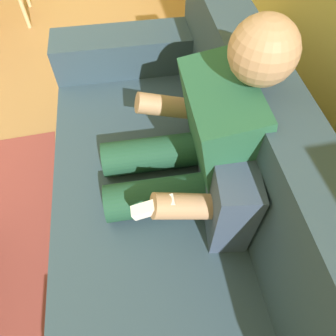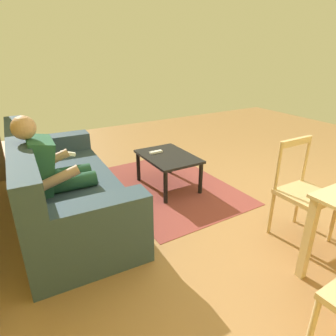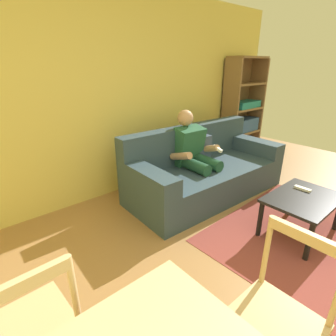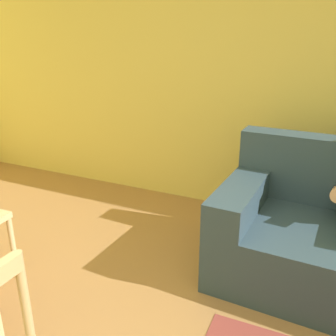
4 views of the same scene
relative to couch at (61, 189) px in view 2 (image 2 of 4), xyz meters
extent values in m
plane|color=#9E7042|center=(-1.14, -1.84, -0.32)|extent=(9.02, 9.02, 0.00)
cube|color=#2D4251|center=(0.00, -0.07, -0.11)|extent=(2.24, 1.04, 0.41)
cube|color=#2D4251|center=(0.01, 0.30, 0.34)|extent=(2.21, 0.29, 0.49)
cube|color=#2D4251|center=(-0.98, -0.03, 0.20)|extent=(0.28, 0.96, 0.21)
cube|color=#2D4251|center=(0.98, -0.11, 0.20)|extent=(0.28, 0.96, 0.21)
cube|color=#36455E|center=(0.02, 0.14, 0.27)|extent=(0.42, 0.20, 0.36)
cube|color=#23563D|center=(-0.14, 0.17, 0.34)|extent=(0.41, 0.32, 0.54)
sphere|color=tan|center=(-0.13, 0.24, 0.71)|extent=(0.21, 0.21, 0.21)
cylinder|color=#1C4530|center=(-0.26, -0.09, 0.16)|extent=(0.17, 0.45, 0.15)
cylinder|color=tan|center=(-0.27, -0.31, -0.11)|extent=(0.11, 0.11, 0.41)
cube|color=black|center=(-0.27, -0.39, -0.28)|extent=(0.11, 0.24, 0.08)
cylinder|color=#1C4530|center=(-0.04, -0.09, 0.16)|extent=(0.17, 0.45, 0.15)
cylinder|color=tan|center=(-0.05, -0.31, -0.11)|extent=(0.11, 0.11, 0.41)
cube|color=black|center=(-0.05, -0.39, -0.28)|extent=(0.11, 0.24, 0.08)
cylinder|color=tan|center=(-0.39, 0.04, 0.29)|extent=(0.10, 0.35, 0.19)
cylinder|color=tan|center=(0.11, 0.02, 0.29)|extent=(0.10, 0.35, 0.19)
cube|color=white|center=(0.10, -0.14, 0.33)|extent=(0.05, 0.16, 0.08)
cube|color=black|center=(0.06, -1.32, 0.09)|extent=(0.81, 0.57, 0.03)
cylinder|color=black|center=(-0.31, -1.57, -0.12)|extent=(0.05, 0.05, 0.40)
cylinder|color=black|center=(0.42, -1.57, -0.12)|extent=(0.05, 0.05, 0.40)
cylinder|color=black|center=(-0.31, -1.08, -0.12)|extent=(0.05, 0.05, 0.40)
cylinder|color=black|center=(0.42, -1.08, -0.12)|extent=(0.05, 0.05, 0.40)
cube|color=white|center=(0.22, -1.24, 0.12)|extent=(0.05, 0.17, 0.02)
cube|color=#D1B27F|center=(-1.86, -1.41, 0.03)|extent=(0.06, 0.06, 0.70)
cylinder|color=#D1B27F|center=(-2.30, -0.87, -0.08)|extent=(0.04, 0.04, 0.47)
cube|color=tan|center=(-1.51, -1.84, 0.13)|extent=(0.42, 0.42, 0.04)
cylinder|color=tan|center=(-1.70, -1.65, -0.09)|extent=(0.04, 0.04, 0.45)
cylinder|color=tan|center=(-1.70, -2.03, -0.09)|extent=(0.04, 0.04, 0.45)
cylinder|color=tan|center=(-1.32, -1.65, -0.09)|extent=(0.04, 0.04, 0.45)
cylinder|color=tan|center=(-1.32, -2.03, -0.09)|extent=(0.04, 0.04, 0.45)
cylinder|color=tan|center=(-1.32, -1.65, 0.37)|extent=(0.03, 0.03, 0.48)
cylinder|color=tan|center=(-1.32, -2.03, 0.37)|extent=(0.03, 0.03, 0.48)
cube|color=tan|center=(-1.32, -1.84, 0.58)|extent=(0.04, 0.38, 0.06)
cube|color=brown|center=(0.06, -1.32, -0.31)|extent=(2.03, 1.44, 0.01)
camera|label=1|loc=(0.62, -0.20, 1.27)|focal=34.47mm
camera|label=2|loc=(-2.89, 0.40, 1.36)|focal=31.24mm
camera|label=3|loc=(-2.55, -2.21, 1.38)|focal=28.02mm
camera|label=4|loc=(-0.48, -2.34, 1.24)|focal=39.06mm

